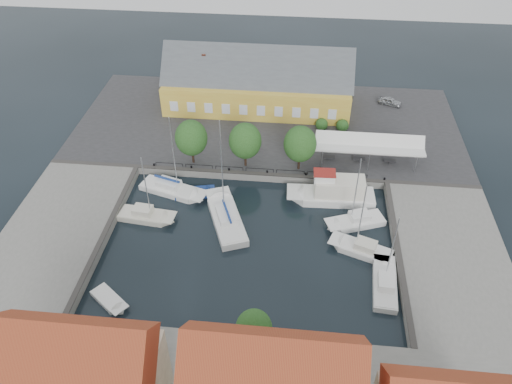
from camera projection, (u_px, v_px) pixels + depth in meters
ground at (251, 235)px, 57.31m from camera, size 140.00×140.00×0.00m
north_quay at (267, 126)px, 74.67m from camera, size 56.00×26.00×1.00m
west_quay at (58, 230)px, 57.17m from camera, size 12.00×24.00×1.00m
east_quay at (451, 259)px, 53.74m from camera, size 12.00×24.00×1.00m
quay_edge_fittings at (255, 201)px, 60.28m from camera, size 56.00×24.72×0.40m
warehouse at (254, 84)px, 76.50m from camera, size 28.56×14.00×9.55m
tent_canopy at (369, 145)px, 65.02m from camera, size 14.00×4.00×2.83m
quay_trees at (245, 141)px, 63.59m from camera, size 18.20×4.20×6.30m
car_silver at (390, 101)px, 78.09m from camera, size 3.88×2.69×1.23m
car_red at (249, 142)px, 69.18m from camera, size 2.85×3.87×1.22m
center_sailboat at (226, 219)px, 58.84m from camera, size 6.53×10.52×13.88m
trawler at (334, 193)px, 61.51m from camera, size 11.08×3.65×5.00m
east_boat_a at (356, 222)px, 58.56m from camera, size 7.35×4.67×10.19m
east_boat_b at (362, 250)px, 55.07m from camera, size 7.33×4.62×9.83m
east_boat_c at (385, 285)px, 51.23m from camera, size 2.83×7.50×9.56m
west_boat_a at (172, 190)px, 63.17m from camera, size 9.16×5.05×11.78m
west_boat_b at (146, 217)px, 59.34m from camera, size 7.04×3.04×9.57m
launch_sw at (109, 301)px, 49.91m from camera, size 4.58×4.07×0.98m
launch_nw at (194, 194)px, 62.94m from camera, size 5.32×3.06×0.88m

